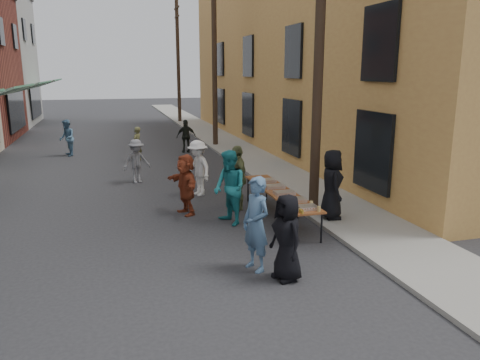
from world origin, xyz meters
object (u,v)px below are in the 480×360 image
utility_pole_far (178,61)px  serving_table (280,193)px  guest_front_a (287,237)px  utility_pole_near (319,42)px  guest_front_c (230,188)px  server (332,184)px  utility_pole_mid (214,56)px  catering_tray_sausage (306,207)px

utility_pole_far → serving_table: bearing=-92.7°
guest_front_a → utility_pole_near: bearing=136.5°
utility_pole_far → serving_table: 24.71m
guest_front_c → server: size_ratio=1.06×
guest_front_c → utility_pole_mid: bearing=152.8°
catering_tray_sausage → guest_front_c: guest_front_c is taller
utility_pole_near → utility_pole_far: size_ratio=1.00×
server → serving_table: bearing=76.4°
utility_pole_mid → guest_front_a: size_ratio=5.53×
guest_front_a → server: size_ratio=0.92×
utility_pole_near → server: size_ratio=5.08×
utility_pole_far → guest_front_c: bearing=-95.8°
utility_pole_mid → utility_pole_far: bearing=90.0°
utility_pole_mid → serving_table: bearing=-95.2°
guest_front_a → guest_front_c: guest_front_c is taller
serving_table → server: bearing=-24.6°
utility_pole_far → guest_front_c: 24.79m
serving_table → catering_tray_sausage: 1.65m
utility_pole_near → guest_front_c: utility_pole_near is taller
utility_pole_mid → server: (0.05, -12.93, -3.51)m
utility_pole_near → utility_pole_mid: same height
serving_table → guest_front_a: size_ratio=2.46×
serving_table → catering_tray_sausage: (-0.00, -1.65, 0.08)m
guest_front_a → guest_front_c: size_ratio=0.86×
utility_pole_near → utility_pole_mid: 12.00m
guest_front_c → utility_pole_far: bearing=158.3°
utility_pole_near → utility_pole_far: same height
serving_table → guest_front_a: 3.60m
catering_tray_sausage → server: server is taller
guest_front_c → server: 2.59m
utility_pole_mid → catering_tray_sausage: utility_pole_mid is taller
catering_tray_sausage → guest_front_a: 2.11m
utility_pole_far → guest_front_a: size_ratio=5.53×
utility_pole_mid → catering_tray_sausage: size_ratio=18.00×
utility_pole_far → catering_tray_sausage: 26.33m
utility_pole_near → serving_table: bearing=-161.1°
guest_front_a → guest_front_c: (-0.19, 3.39, 0.13)m
serving_table → server: server is taller
catering_tray_sausage → guest_front_a: bearing=-123.2°
utility_pole_mid → guest_front_a: bearing=-98.2°
guest_front_a → guest_front_c: 3.40m
catering_tray_sausage → guest_front_c: size_ratio=0.27×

